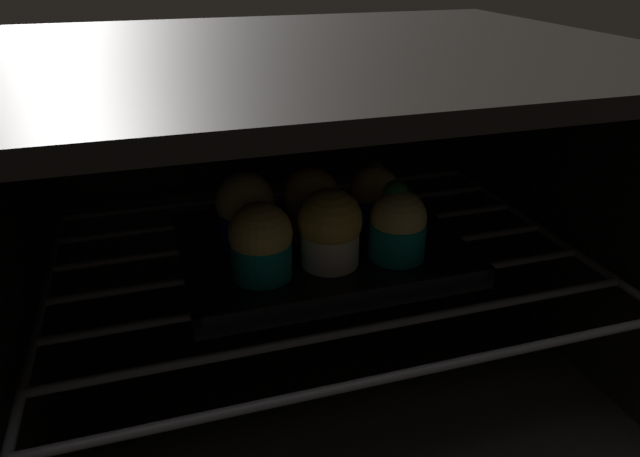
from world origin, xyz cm
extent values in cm
cube|color=black|center=(0.00, 22.00, -0.75)|extent=(59.00, 47.00, 1.50)
cube|color=black|center=(0.00, 22.00, 34.75)|extent=(59.00, 47.00, 1.50)
cube|color=black|center=(0.00, 44.75, 17.00)|extent=(59.00, 1.50, 34.00)
cube|color=black|center=(-28.75, 22.00, 17.00)|extent=(1.50, 47.00, 34.00)
cube|color=black|center=(28.75, 22.00, 17.00)|extent=(1.50, 47.00, 34.00)
cylinder|color=#4C494C|center=(0.00, 3.00, 13.60)|extent=(54.00, 0.80, 0.80)
cylinder|color=#4C494C|center=(0.00, 9.33, 13.60)|extent=(54.00, 0.80, 0.80)
cylinder|color=#4C494C|center=(0.00, 15.67, 13.60)|extent=(54.00, 0.80, 0.80)
cylinder|color=#4C494C|center=(0.00, 22.00, 13.60)|extent=(54.00, 0.80, 0.80)
cylinder|color=#4C494C|center=(0.00, 28.33, 13.60)|extent=(54.00, 0.80, 0.80)
cylinder|color=#4C494C|center=(0.00, 34.67, 13.60)|extent=(54.00, 0.80, 0.80)
cylinder|color=#4C494C|center=(0.00, 41.00, 13.60)|extent=(54.00, 0.80, 0.80)
cylinder|color=#4C494C|center=(-27.00, 22.00, 13.60)|extent=(0.80, 42.00, 0.80)
cylinder|color=#4C494C|center=(27.00, 22.00, 13.60)|extent=(0.80, 42.00, 0.80)
cube|color=black|center=(0.00, 21.83, 14.60)|extent=(28.13, 21.03, 1.20)
cube|color=black|center=(0.00, 11.71, 15.70)|extent=(28.13, 0.80, 1.00)
cube|color=black|center=(0.00, 31.94, 15.70)|extent=(28.13, 0.80, 1.00)
cube|color=black|center=(-13.67, 21.83, 15.70)|extent=(0.80, 21.03, 1.00)
cube|color=black|center=(13.67, 21.83, 15.70)|extent=(0.80, 21.03, 1.00)
cylinder|color=#0C8C84|center=(-6.82, 18.25, 17.05)|extent=(5.69, 5.69, 3.71)
sphere|color=#DBBC60|center=(-6.82, 18.25, 19.63)|extent=(5.96, 5.96, 5.96)
cylinder|color=silver|center=(0.17, 18.56, 17.05)|extent=(5.69, 5.69, 3.71)
sphere|color=gold|center=(0.17, 18.56, 19.86)|extent=(6.24, 6.24, 6.24)
cylinder|color=#0C8C84|center=(6.86, 17.95, 17.05)|extent=(5.69, 5.69, 3.71)
sphere|color=#E0CC7A|center=(6.86, 17.95, 19.48)|extent=(5.55, 5.55, 5.55)
sphere|color=#1E6023|center=(6.83, 18.84, 21.75)|extent=(2.53, 2.53, 2.53)
cylinder|color=#1928B7|center=(-6.97, 25.20, 17.05)|extent=(5.69, 5.69, 3.71)
sphere|color=#E0CC7A|center=(-6.97, 25.20, 19.95)|extent=(6.02, 6.02, 6.02)
cylinder|color=red|center=(-0.15, 25.13, 17.05)|extent=(5.69, 5.69, 3.71)
sphere|color=gold|center=(-0.15, 25.13, 19.69)|extent=(6.07, 6.07, 6.07)
cylinder|color=#1928B7|center=(7.14, 25.17, 17.05)|extent=(5.69, 5.69, 3.71)
sphere|color=#DBBC60|center=(7.14, 25.17, 19.46)|extent=(5.45, 5.45, 5.45)
sphere|color=#28702D|center=(7.53, 25.78, 21.46)|extent=(1.95, 1.95, 1.95)
camera|label=1|loc=(-15.30, -28.24, 43.49)|focal=32.16mm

